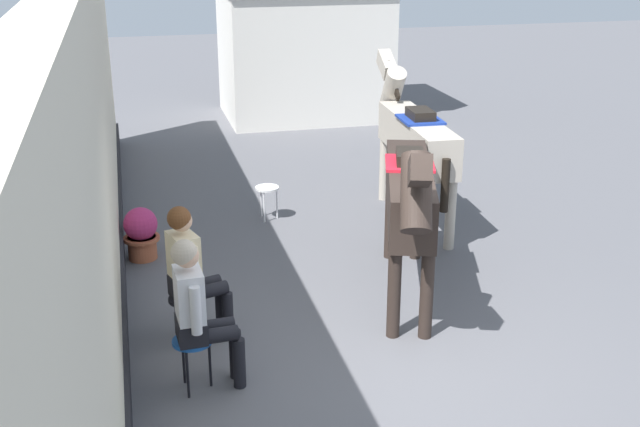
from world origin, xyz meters
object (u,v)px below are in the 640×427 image
Objects in this scene: seated_visitor_far at (191,267)px; spare_stool_white at (267,191)px; flower_planter_farthest at (141,232)px; saddled_horse_near at (409,196)px; saddled_horse_far at (414,136)px; seated_visitor_near at (198,307)px.

seated_visitor_far is 3.39m from spare_stool_white.
flower_planter_farthest is 1.95m from spare_stool_white.
spare_stool_white is at bearing 29.39° from flower_planter_farthest.
seated_visitor_far is 2.24m from flower_planter_farthest.
saddled_horse_near is 3.32m from flower_planter_farthest.
saddled_horse_near is 2.99m from spare_stool_white.
saddled_horse_far is at bearing 68.60° from saddled_horse_near.
saddled_horse_far is at bearing -13.51° from spare_stool_white.
flower_planter_farthest reaches higher than spare_stool_white.
seated_visitor_far is at bearing -79.17° from flower_planter_farthest.
spare_stool_white is (1.28, 3.11, -0.38)m from seated_visitor_far.
seated_visitor_far is 2.35m from saddled_horse_near.
saddled_horse_near is at bearing -69.79° from spare_stool_white.
seated_visitor_near reaches higher than flower_planter_farthest.
seated_visitor_far reaches higher than flower_planter_farthest.
spare_stool_white is (1.70, 0.96, 0.07)m from flower_planter_farthest.
saddled_horse_far is 4.69× the size of flower_planter_farthest.
saddled_horse_near is at bearing 9.78° from seated_visitor_far.
seated_visitor_near is 2.17× the size of flower_planter_farthest.
seated_visitor_far is at bearing -170.22° from saddled_horse_near.
spare_stool_white is (-1.89, 0.45, -0.76)m from saddled_horse_far.
spare_stool_white is (1.30, 3.94, -0.38)m from seated_visitor_near.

